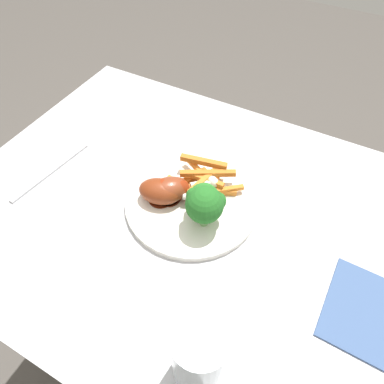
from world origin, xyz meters
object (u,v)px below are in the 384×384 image
Objects in this scene: carrot_fries_pile at (203,181)px; chicken_drumstick_extra at (171,189)px; broccoli_floret_middle at (204,198)px; chicken_drumstick_far at (162,192)px; water_glass at (199,356)px; dining_table at (206,257)px; dinner_plate at (192,201)px; chicken_drumstick_near at (172,188)px; broccoli_floret_front at (202,200)px; broccoli_floret_back at (204,203)px; fork at (51,171)px.

chicken_drumstick_extra is at bearing 53.10° from carrot_fries_pile.
broccoli_floret_middle is 0.07m from chicken_drumstick_extra.
water_glass reaches higher than chicken_drumstick_far.
dining_table is 3.86× the size of dinner_plate.
carrot_fries_pile is at bearing -128.70° from chicken_drumstick_near.
dinner_plate is at bearing -36.19° from broccoli_floret_front.
broccoli_floret_front is 0.02m from broccoli_floret_back.
broccoli_floret_front reaches higher than chicken_drumstick_extra.
dinner_plate is 0.06m from broccoli_floret_middle.
dining_table is 7.48× the size of chicken_drumstick_far.
chicken_drumstick_near reaches higher than fork.
broccoli_floret_back is 0.09m from carrot_fries_pile.
chicken_drumstick_extra is 0.26m from fork.
fork is (0.33, 0.03, -0.06)m from broccoli_floret_back.
water_glass is (-0.11, 0.23, 0.02)m from broccoli_floret_middle.
water_glass is (-0.10, 0.21, 0.00)m from broccoli_floret_back.
dinner_plate is 0.05m from chicken_drumstick_near.
broccoli_floret_back is at bearing 83.33° from dining_table.
chicken_drumstick_near is at bearing 108.86° from fork.
broccoli_floret_middle is 0.25m from water_glass.
carrot_fries_pile is 0.08m from chicken_drumstick_far.
broccoli_floret_back is (-0.04, 0.03, 0.06)m from dinner_plate.
dining_table is 0.19m from chicken_drumstick_extra.
broccoli_floret_middle reaches higher than carrot_fries_pile.
dining_table is at bearing 104.97° from fork.
fork is at bearing 8.49° from broccoli_floret_middle.
water_glass is (-0.10, 0.23, 0.21)m from dining_table.
chicken_drumstick_extra is at bearing -52.59° from water_glass.
chicken_drumstick_near is (0.04, 0.05, 0.01)m from carrot_fries_pile.
carrot_fries_pile is 1.24× the size of chicken_drumstick_extra.
chicken_drumstick_near is at bearing -5.11° from broccoli_floret_middle.
broccoli_floret_back is at bearing 140.45° from dinner_plate.
carrot_fries_pile reaches higher than dinner_plate.
dining_table is at bearing 127.00° from carrot_fries_pile.
water_glass reaches higher than chicken_drumstick_near.
carrot_fries_pile is 0.32m from water_glass.
dining_table is at bearing -156.24° from broccoli_floret_front.
broccoli_floret_middle is 0.77× the size of broccoli_floret_back.
broccoli_floret_back is 0.23m from water_glass.
broccoli_floret_middle is 0.07m from chicken_drumstick_near.
fork is at bearing 9.29° from chicken_drumstick_far.
dinner_plate is at bearing 109.55° from fork.
water_glass is (-0.11, 0.22, 0.02)m from broccoli_floret_front.
broccoli_floret_back reaches higher than dining_table.
dining_table is 5.02× the size of fork.
chicken_drumstick_extra is 0.29m from water_glass.
water_glass is at bearing 116.27° from carrot_fries_pile.
chicken_drumstick_near is at bearing 17.49° from dinner_plate.
broccoli_floret_front is 0.48× the size of carrot_fries_pile.
broccoli_floret_back is at bearing 163.46° from chicken_drumstick_near.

